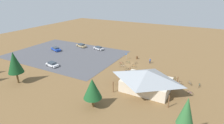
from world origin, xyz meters
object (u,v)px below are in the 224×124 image
car_silver_mid_lot (99,48)px  visitor_at_bikes (119,74)px  bicycle_green_yard_left (128,63)px  bicycle_black_mid_cluster (128,69)px  bicycle_blue_lone_west (178,82)px  bicycle_yellow_back_row (174,79)px  pine_center (14,63)px  bicycle_purple_near_porch (190,93)px  car_white_inner_stall (52,64)px  bicycle_silver_near_sign (190,83)px  bicycle_black_front_row (136,63)px  bicycle_orange_yard_front (134,66)px  bicycle_teal_by_bin (199,85)px  car_blue_back_corner (56,49)px  bike_pavilion (147,79)px  visitor_by_pavilion (150,61)px  lot_sign (126,55)px  trash_bin (137,58)px  car_tan_front_row (81,45)px  bicycle_white_edge_south (123,66)px  bicycle_red_yard_center (121,63)px  pine_east (92,89)px  pine_mideast (186,112)px  bicycle_red_edge_north (133,71)px

car_silver_mid_lot → visitor_at_bikes: bearing=134.8°
bicycle_green_yard_left → bicycle_black_mid_cluster: 5.54m
bicycle_blue_lone_west → bicycle_green_yard_left: size_ratio=0.91×
bicycle_yellow_back_row → bicycle_black_mid_cluster: (13.24, 0.21, 0.02)m
pine_center → bicycle_purple_near_porch: size_ratio=5.12×
bicycle_yellow_back_row → car_white_inner_stall: bearing=13.6°
bicycle_silver_near_sign → bicycle_yellow_back_row: 3.92m
bicycle_black_front_row → bicycle_black_mid_cluster: (0.33, 5.52, 0.00)m
bicycle_orange_yard_front → bicycle_teal_by_bin: bearing=167.8°
bicycle_teal_by_bin → car_blue_back_corner: 51.84m
bike_pavilion → car_blue_back_corner: bearing=-16.8°
visitor_at_bikes → visitor_by_pavilion: bearing=-107.9°
lot_sign → trash_bin: bearing=-143.0°
lot_sign → bicycle_yellow_back_row: (-17.49, 8.16, -1.04)m
bike_pavilion → car_tan_front_row: bearing=-31.0°
bicycle_white_edge_south → bicycle_red_yard_center: bearing=-56.2°
bicycle_black_front_row → car_silver_mid_lot: size_ratio=0.35×
bicycle_teal_by_bin → bicycle_silver_near_sign: bearing=-3.2°
bicycle_teal_by_bin → car_tan_front_row: bearing=-16.5°
bicycle_yellow_back_row → car_tan_front_row: 41.99m
bicycle_silver_near_sign → bicycle_white_edge_south: bearing=-6.4°
bicycle_blue_lone_west → bicycle_silver_near_sign: bicycle_silver_near_sign is taller
pine_east → pine_mideast: bearing=178.2°
bicycle_green_yard_left → car_white_inner_stall: 23.77m
bicycle_black_front_row → bicycle_teal_by_bin: (-18.93, 6.21, -0.00)m
bicycle_teal_by_bin → bicycle_black_mid_cluster: size_ratio=1.27×
bicycle_red_edge_north → bicycle_purple_near_porch: 16.72m
car_white_inner_stall → bicycle_white_edge_south: bearing=-153.0°
bicycle_red_yard_center → bicycle_green_yard_left: bearing=-136.4°
lot_sign → bicycle_silver_near_sign: lot_sign is taller
pine_center → car_white_inner_stall: size_ratio=1.83×
bicycle_white_edge_south → visitor_at_bikes: bearing=107.2°
bicycle_blue_lone_west → car_blue_back_corner: bearing=-6.9°
pine_center → trash_bin: bearing=-123.0°
bicycle_black_mid_cluster → car_white_inner_stall: 23.25m
lot_sign → car_blue_back_corner: bearing=8.5°
bicycle_silver_near_sign → bicycle_orange_yard_front: 16.99m
pine_center → visitor_at_bikes: pine_center is taller
bicycle_white_edge_south → visitor_at_bikes: visitor_at_bikes is taller
bicycle_white_edge_south → car_white_inner_stall: 21.67m
bicycle_orange_yard_front → visitor_by_pavilion: bearing=-122.6°
car_white_inner_stall → bicycle_purple_near_porch: bearing=-175.9°
bicycle_yellow_back_row → bicycle_orange_yard_front: 13.07m
bike_pavilion → bicycle_red_yard_center: bike_pavilion is taller
bicycle_white_edge_south → pine_mideast: bearing=133.3°
car_blue_back_corner → visitor_by_pavilion: visitor_by_pavilion is taller
bicycle_purple_near_porch → bicycle_yellow_back_row: 7.14m
bicycle_black_front_row → bicycle_orange_yard_front: bicycle_orange_yard_front is taller
bicycle_black_front_row → bicycle_white_edge_south: (2.76, 3.90, 0.00)m
visitor_by_pavilion → bicycle_black_mid_cluster: bearing=65.5°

